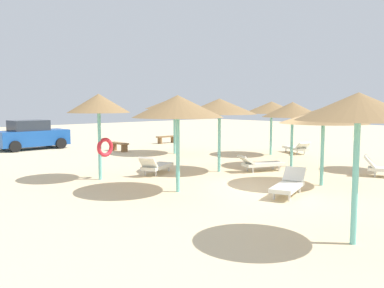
% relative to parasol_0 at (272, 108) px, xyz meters
% --- Properties ---
extents(ground_plane, '(80.00, 80.00, 0.00)m').
position_rel_parasol_0_xyz_m(ground_plane, '(-7.29, -4.66, -2.49)').
color(ground_plane, beige).
extents(parasol_0, '(2.91, 2.91, 2.81)m').
position_rel_parasol_0_xyz_m(parasol_0, '(0.00, 0.00, 0.00)').
color(parasol_0, '#6BC6BC').
rests_on(parasol_0, ground).
extents(parasol_1, '(2.21, 2.21, 3.06)m').
position_rel_parasol_0_xyz_m(parasol_1, '(-10.25, -0.01, 0.19)').
color(parasol_1, '#6BC6BC').
rests_on(parasol_1, ground).
extents(parasol_2, '(2.60, 2.60, 2.78)m').
position_rel_parasol_0_xyz_m(parasol_2, '(-2.62, -2.98, -0.04)').
color(parasol_2, '#6BC6BC').
rests_on(parasol_2, ground).
extents(parasol_3, '(2.90, 2.90, 2.60)m').
position_rel_parasol_0_xyz_m(parasol_3, '(-5.42, -5.99, -0.16)').
color(parasol_3, '#6BC6BC').
rests_on(parasol_3, ground).
extents(parasol_5, '(2.37, 2.37, 2.95)m').
position_rel_parasol_0_xyz_m(parasol_5, '(-10.24, -9.37, 0.18)').
color(parasol_5, '#6BC6BC').
rests_on(parasol_5, ground).
extents(parasol_6, '(2.93, 2.93, 2.91)m').
position_rel_parasol_0_xyz_m(parasol_6, '(-5.90, -1.77, 0.10)').
color(parasol_6, '#6BC6BC').
rests_on(parasol_6, ground).
extents(parasol_8, '(2.80, 2.80, 2.98)m').
position_rel_parasol_0_xyz_m(parasol_8, '(-9.59, -3.46, 0.14)').
color(parasol_8, '#6BC6BC').
rests_on(parasol_8, ground).
extents(parasol_9, '(3.19, 3.19, 3.02)m').
position_rel_parasol_0_xyz_m(parasol_9, '(-3.36, 3.87, 0.22)').
color(parasol_9, '#6BC6BC').
rests_on(parasol_9, ground).
extents(lounger_0, '(1.43, 1.98, 0.70)m').
position_rel_parasol_0_xyz_m(lounger_0, '(1.50, -0.60, -2.18)').
color(lounger_0, silver).
rests_on(lounger_0, ground).
extents(lounger_1, '(1.96, 1.40, 0.77)m').
position_rel_parasol_0_xyz_m(lounger_1, '(-8.08, -0.46, -2.17)').
color(lounger_1, silver).
rests_on(lounger_1, ground).
extents(lounger_2, '(2.00, 1.30, 0.69)m').
position_rel_parasol_0_xyz_m(lounger_2, '(-4.63, -2.85, -2.18)').
color(lounger_2, silver).
rests_on(lounger_2, ground).
extents(lounger_3, '(1.98, 1.21, 0.75)m').
position_rel_parasol_0_xyz_m(lounger_3, '(-7.49, -6.07, -2.17)').
color(lounger_3, silver).
rests_on(lounger_3, ground).
extents(bench_0, '(1.52, 0.50, 0.49)m').
position_rel_parasol_0_xyz_m(bench_0, '(0.01, 8.60, -2.15)').
color(bench_0, brown).
rests_on(bench_0, ground).
extents(bench_1, '(0.41, 1.50, 0.49)m').
position_rel_parasol_0_xyz_m(bench_1, '(-4.91, 6.91, -2.15)').
color(bench_1, brown).
rests_on(bench_1, ground).
extents(parked_car, '(4.01, 2.00, 1.72)m').
position_rel_parasol_0_xyz_m(parked_car, '(-8.10, 11.29, -1.67)').
color(parked_car, '#194C9E').
rests_on(parked_car, ground).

